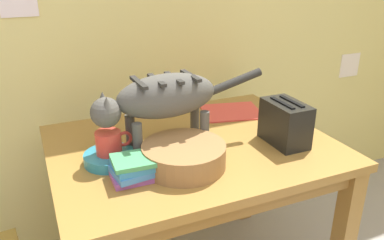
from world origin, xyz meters
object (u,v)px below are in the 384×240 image
(coffee_mug, at_px, (109,142))
(magazine, at_px, (232,112))
(dining_table, at_px, (192,164))
(cat, at_px, (162,99))
(book_stack, at_px, (138,167))
(saucer_bowl, at_px, (110,158))
(toaster, at_px, (285,123))
(wicker_basket, at_px, (184,155))

(coffee_mug, bearing_deg, magazine, 22.08)
(dining_table, bearing_deg, cat, -170.51)
(book_stack, bearing_deg, dining_table, 32.39)
(magazine, bearing_deg, saucer_bowl, -144.69)
(dining_table, distance_m, book_stack, 0.35)
(toaster, bearing_deg, wicker_basket, -177.55)
(cat, bearing_deg, coffee_mug, 90.03)
(wicker_basket, bearing_deg, cat, 100.33)
(saucer_bowl, bearing_deg, book_stack, -66.23)
(dining_table, distance_m, saucer_bowl, 0.36)
(saucer_bowl, relative_size, magazine, 0.68)
(saucer_bowl, height_order, toaster, toaster)
(coffee_mug, relative_size, wicker_basket, 0.45)
(toaster, bearing_deg, cat, 165.36)
(coffee_mug, height_order, wicker_basket, coffee_mug)
(coffee_mug, distance_m, toaster, 0.68)
(saucer_bowl, bearing_deg, coffee_mug, -0.00)
(cat, xyz_separation_m, toaster, (0.47, -0.12, -0.13))
(cat, xyz_separation_m, coffee_mug, (-0.21, -0.01, -0.13))
(cat, relative_size, book_stack, 3.75)
(dining_table, xyz_separation_m, magazine, (0.31, 0.23, 0.10))
(magazine, bearing_deg, wicker_basket, -122.93)
(wicker_basket, bearing_deg, coffee_mug, 149.76)
(coffee_mug, xyz_separation_m, magazine, (0.64, 0.26, -0.08))
(dining_table, bearing_deg, book_stack, -147.61)
(saucer_bowl, height_order, book_stack, book_stack)
(book_stack, bearing_deg, saucer_bowl, 113.77)
(saucer_bowl, relative_size, book_stack, 1.02)
(magazine, relative_size, toaster, 1.36)
(dining_table, height_order, cat, cat)
(saucer_bowl, xyz_separation_m, magazine, (0.65, 0.26, -0.02))
(coffee_mug, relative_size, toaster, 0.67)
(saucer_bowl, xyz_separation_m, wicker_basket, (0.23, -0.13, 0.03))
(coffee_mug, relative_size, book_stack, 0.73)
(dining_table, relative_size, coffee_mug, 8.27)
(coffee_mug, height_order, toaster, toaster)
(dining_table, xyz_separation_m, cat, (-0.13, -0.02, 0.31))
(coffee_mug, distance_m, wicker_basket, 0.27)
(dining_table, xyz_separation_m, wicker_basket, (-0.10, -0.16, 0.14))
(cat, xyz_separation_m, wicker_basket, (0.03, -0.14, -0.17))
(magazine, relative_size, wicker_basket, 0.92)
(toaster, bearing_deg, coffee_mug, 170.23)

